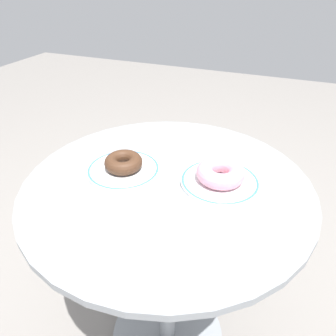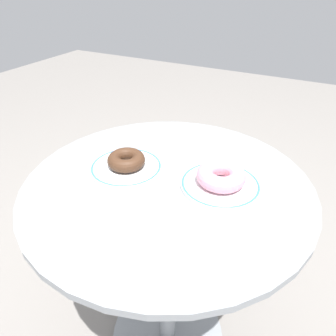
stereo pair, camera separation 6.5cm
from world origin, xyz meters
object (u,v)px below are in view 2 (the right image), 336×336
plate_right (220,184)px  paper_napkin (100,208)px  cafe_table (168,246)px  donut_chocolate (127,159)px  plate_left (126,167)px  donut_pink_frosted (221,176)px

plate_right → paper_napkin: bearing=-135.3°
cafe_table → donut_chocolate: size_ratio=7.27×
plate_left → paper_napkin: 0.17m
donut_pink_frosted → donut_chocolate: bearing=-171.6°
plate_right → donut_chocolate: size_ratio=1.97×
donut_chocolate → donut_pink_frosted: donut_pink_frosted is taller
cafe_table → plate_left: plate_left is taller
cafe_table → donut_chocolate: (-0.12, 0.00, 0.26)m
donut_pink_frosted → paper_napkin: (-0.21, -0.21, -0.03)m
plate_right → donut_pink_frosted: (0.00, 0.00, 0.03)m
donut_chocolate → paper_napkin: bearing=-77.1°
plate_left → plate_right: 0.25m
plate_left → paper_napkin: plate_left is taller
donut_pink_frosted → paper_napkin: size_ratio=0.88×
cafe_table → donut_chocolate: donut_chocolate is taller
cafe_table → plate_left: 0.27m
cafe_table → donut_chocolate: bearing=177.8°
cafe_table → plate_left: size_ratio=3.79×
cafe_table → paper_napkin: bearing=-116.9°
donut_chocolate → donut_pink_frosted: bearing=8.4°
donut_chocolate → paper_napkin: (0.04, -0.17, -0.03)m
donut_chocolate → donut_pink_frosted: size_ratio=0.83×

